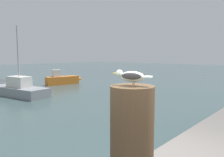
% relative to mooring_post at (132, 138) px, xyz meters
% --- Properties ---
extents(mooring_post, '(0.41, 0.41, 0.99)m').
position_rel_mooring_post_xyz_m(mooring_post, '(0.00, 0.00, 0.00)').
color(mooring_post, '#4C3823').
rests_on(mooring_post, harbor_quay).
extents(seagull, '(0.19, 0.39, 0.14)m').
position_rel_mooring_post_xyz_m(seagull, '(-0.00, 0.01, 0.58)').
color(seagull, '#C66C60').
rests_on(seagull, mooring_post).
extents(boat_orange, '(3.55, 1.42, 1.33)m').
position_rel_mooring_post_xyz_m(boat_orange, '(10.42, 15.14, -1.43)').
color(boat_orange, orange).
rests_on(boat_orange, ground_plane).
extents(boat_grey, '(2.22, 5.88, 4.79)m').
position_rel_mooring_post_xyz_m(boat_grey, '(4.87, 13.69, -1.47)').
color(boat_grey, gray).
rests_on(boat_grey, ground_plane).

